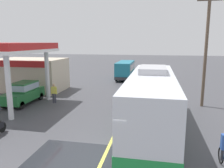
{
  "coord_description": "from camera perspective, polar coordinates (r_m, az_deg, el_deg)",
  "views": [
    {
      "loc": [
        2.21,
        -8.64,
        5.2
      ],
      "look_at": [
        -1.5,
        10.0,
        1.6
      ],
      "focal_mm": 36.04,
      "sensor_mm": 36.0,
      "label": 1
    }
  ],
  "objects": [
    {
      "name": "ground",
      "position": [
        29.19,
        6.73,
        0.39
      ],
      "size": [
        120.0,
        120.0,
        0.0
      ],
      "primitive_type": "plane",
      "color": "#424247"
    },
    {
      "name": "lane_divider_stripe",
      "position": [
        24.3,
        5.78,
        -1.67
      ],
      "size": [
        0.16,
        50.0,
        0.01
      ],
      "primitive_type": "cube",
      "color": "#D8CC4C",
      "rests_on": "ground"
    },
    {
      "name": "coach_bus_main",
      "position": [
        13.38,
        9.98,
        -4.52
      ],
      "size": [
        2.6,
        11.04,
        3.69
      ],
      "color": "silver",
      "rests_on": "ground"
    },
    {
      "name": "gas_station_roadside",
      "position": [
        23.97,
        -22.41,
        3.76
      ],
      "size": [
        9.1,
        11.95,
        5.1
      ],
      "color": "#B21E1E",
      "rests_on": "ground"
    },
    {
      "name": "car_at_pump",
      "position": [
        20.45,
        -21.53,
        -1.84
      ],
      "size": [
        1.7,
        4.2,
        1.82
      ],
      "color": "#1E602D",
      "rests_on": "ground"
    },
    {
      "name": "minibus_opposing_lane",
      "position": [
        31.38,
        3.36,
        3.89
      ],
      "size": [
        2.04,
        6.13,
        2.44
      ],
      "color": "teal",
      "rests_on": "ground"
    },
    {
      "name": "pedestrian_near_pump",
      "position": [
        19.85,
        -14.5,
        -2.04
      ],
      "size": [
        0.55,
        0.22,
        1.66
      ],
      "color": "#33333F",
      "rests_on": "ground"
    },
    {
      "name": "car_trailing_behind_bus",
      "position": [
        29.07,
        10.42,
        2.27
      ],
      "size": [
        1.7,
        4.2,
        1.82
      ],
      "color": "maroon",
      "rests_on": "ground"
    },
    {
      "name": "utility_pole_roadside",
      "position": [
        19.21,
        22.74,
        8.19
      ],
      "size": [
        1.8,
        0.24,
        8.88
      ],
      "color": "brown",
      "rests_on": "ground"
    }
  ]
}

